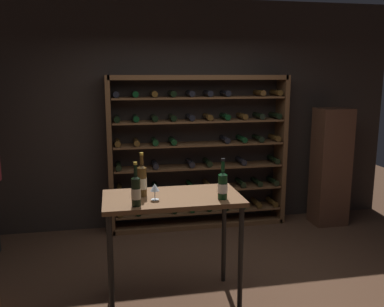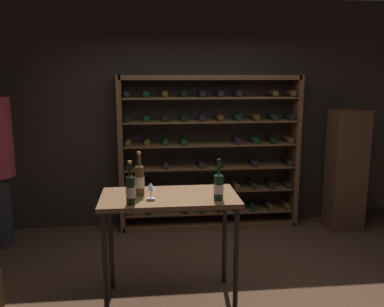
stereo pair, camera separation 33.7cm
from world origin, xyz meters
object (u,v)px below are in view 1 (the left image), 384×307
Objects in this scene: tasting_table at (172,209)px; wine_bottle_green_slim at (136,190)px; display_cabinet at (331,167)px; wine_rack at (199,153)px; wine_bottle_gold_foil at (223,185)px; wine_bottle_amber_reserve at (142,180)px; wine_glass_stemmed_left at (155,188)px.

wine_bottle_green_slim is (-0.32, -0.21, 0.25)m from tasting_table.
display_cabinet is 4.40× the size of wine_bottle_green_slim.
tasting_table is 0.46m from wine_bottle_green_slim.
wine_rack reaches higher than tasting_table.
tasting_table is 3.42× the size of wine_bottle_gold_foil.
wine_bottle_amber_reserve is 0.69m from wine_bottle_gold_foil.
display_cabinet is 2.66m from wine_bottle_gold_foil.
wine_bottle_amber_reserve is at bearing -116.63° from wine_rack.
display_cabinet is at bearing 33.08° from wine_bottle_green_slim.
display_cabinet is at bearing 29.63° from wine_bottle_amber_reserve.
wine_bottle_green_slim is at bearing -146.47° from tasting_table.
wine_bottle_amber_reserve is at bearing 161.80° from wine_bottle_gold_foil.
tasting_table is at bearing -146.98° from display_cabinet.
tasting_table is at bearing 33.53° from wine_bottle_green_slim.
wine_rack is 16.83× the size of wine_glass_stemmed_left.
wine_rack is 1.92m from tasting_table.
wine_rack reaches higher than wine_bottle_green_slim.
wine_bottle_gold_foil is at bearing -18.20° from wine_bottle_amber_reserve.
wine_rack is at bearing 64.83° from wine_bottle_green_slim.
display_cabinet is 3.27m from wine_bottle_green_slim.
tasting_table is 0.28m from wine_glass_stemmed_left.
wine_glass_stemmed_left is (-0.56, 0.08, -0.02)m from wine_bottle_gold_foil.
wine_glass_stemmed_left is (-0.16, -0.08, 0.22)m from tasting_table.
wine_rack is at bearing 83.56° from wine_bottle_gold_foil.
display_cabinet is at bearing 32.69° from wine_glass_stemmed_left.
wine_rack reaches higher than wine_glass_stemmed_left.
wine_glass_stemmed_left is (-2.56, -1.64, 0.30)m from display_cabinet.
wine_bottle_amber_reserve reaches higher than wine_bottle_gold_foil.
wine_bottle_gold_foil is (-0.22, -1.98, 0.11)m from wine_rack.
wine_bottle_amber_reserve is 0.27m from wine_bottle_green_slim.
wine_bottle_amber_reserve is (-0.25, 0.05, 0.26)m from tasting_table.
wine_rack is 2.05m from wine_glass_stemmed_left.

